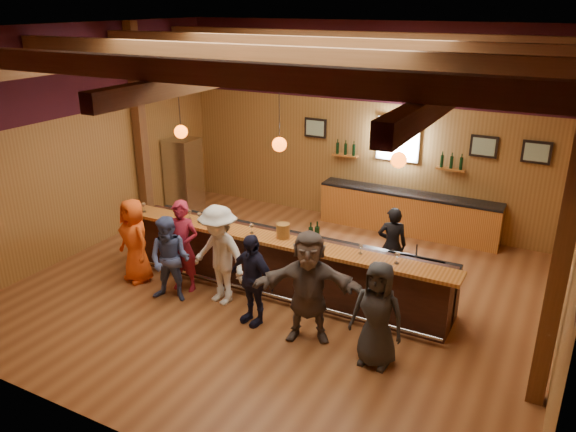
% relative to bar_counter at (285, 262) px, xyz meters
% --- Properties ---
extents(room, '(9.04, 9.00, 4.52)m').
position_rel_bar_counter_xyz_m(room, '(-0.02, -0.09, 2.69)').
color(room, brown).
rests_on(room, ground).
extents(bar_counter, '(6.30, 1.07, 1.11)m').
position_rel_bar_counter_xyz_m(bar_counter, '(0.00, 0.00, 0.00)').
color(bar_counter, black).
rests_on(bar_counter, ground).
extents(back_bar_cabinet, '(4.00, 0.52, 0.95)m').
position_rel_bar_counter_xyz_m(back_bar_cabinet, '(1.18, 3.57, -0.05)').
color(back_bar_cabinet, '#9B531C').
rests_on(back_bar_cabinet, ground).
extents(window, '(0.95, 0.09, 0.95)m').
position_rel_bar_counter_xyz_m(window, '(0.78, 3.80, 1.53)').
color(window, silver).
rests_on(window, room).
extents(framed_pictures, '(5.35, 0.05, 0.45)m').
position_rel_bar_counter_xyz_m(framed_pictures, '(1.65, 3.79, 1.58)').
color(framed_pictures, black).
rests_on(framed_pictures, room).
extents(wine_shelves, '(3.00, 0.18, 0.30)m').
position_rel_bar_counter_xyz_m(wine_shelves, '(0.78, 3.73, 1.10)').
color(wine_shelves, '#9B531C').
rests_on(wine_shelves, room).
extents(pendant_lights, '(4.24, 0.24, 1.37)m').
position_rel_bar_counter_xyz_m(pendant_lights, '(-0.02, -0.15, 2.19)').
color(pendant_lights, black).
rests_on(pendant_lights, room).
extents(stainless_fridge, '(0.70, 0.70, 1.80)m').
position_rel_bar_counter_xyz_m(stainless_fridge, '(-4.12, 2.45, 0.38)').
color(stainless_fridge, silver).
rests_on(stainless_fridge, ground).
extents(customer_orange, '(0.89, 0.72, 1.59)m').
position_rel_bar_counter_xyz_m(customer_orange, '(-2.58, -0.98, 0.27)').
color(customer_orange, '#F15416').
rests_on(customer_orange, ground).
extents(customer_redvest, '(0.68, 0.51, 1.67)m').
position_rel_bar_counter_xyz_m(customer_redvest, '(-1.59, -0.85, 0.32)').
color(customer_redvest, maroon).
rests_on(customer_redvest, ground).
extents(customer_denim, '(0.86, 0.75, 1.53)m').
position_rel_bar_counter_xyz_m(customer_denim, '(-1.54, -1.27, 0.24)').
color(customer_denim, '#4A5A94').
rests_on(customer_denim, ground).
extents(customer_white, '(1.25, 0.88, 1.76)m').
position_rel_bar_counter_xyz_m(customer_white, '(-0.75, -0.94, 0.36)').
color(customer_white, white).
rests_on(customer_white, ground).
extents(customer_navy, '(0.96, 0.58, 1.54)m').
position_rel_bar_counter_xyz_m(customer_navy, '(0.07, -1.24, 0.25)').
color(customer_navy, '#181931').
rests_on(customer_navy, ground).
extents(customer_brown, '(1.73, 1.08, 1.78)m').
position_rel_bar_counter_xyz_m(customer_brown, '(1.06, -1.24, 0.37)').
color(customer_brown, '#594D47').
rests_on(customer_brown, ground).
extents(customer_dark, '(0.78, 0.52, 1.59)m').
position_rel_bar_counter_xyz_m(customer_dark, '(2.20, -1.37, 0.27)').
color(customer_dark, '#28292B').
rests_on(customer_dark, ground).
extents(bartender, '(0.62, 0.51, 1.46)m').
position_rel_bar_counter_xyz_m(bartender, '(1.59, 1.15, 0.21)').
color(bartender, black).
rests_on(bartender, ground).
extents(ice_bucket, '(0.23, 0.23, 0.25)m').
position_rel_bar_counter_xyz_m(ice_bucket, '(0.10, -0.24, 0.71)').
color(ice_bucket, brown).
rests_on(ice_bucket, bar_counter).
extents(bottle_a, '(0.08, 0.08, 0.35)m').
position_rel_bar_counter_xyz_m(bottle_a, '(0.59, -0.20, 0.73)').
color(bottle_a, black).
rests_on(bottle_a, bar_counter).
extents(bottle_b, '(0.08, 0.08, 0.38)m').
position_rel_bar_counter_xyz_m(bottle_b, '(0.70, -0.17, 0.74)').
color(bottle_b, black).
rests_on(bottle_b, bar_counter).
extents(glass_a, '(0.09, 0.09, 0.19)m').
position_rel_bar_counter_xyz_m(glass_a, '(-2.84, -0.39, 0.73)').
color(glass_a, silver).
rests_on(glass_a, bar_counter).
extents(glass_b, '(0.09, 0.09, 0.19)m').
position_rel_bar_counter_xyz_m(glass_b, '(-1.85, -0.27, 0.73)').
color(glass_b, silver).
rests_on(glass_b, bar_counter).
extents(glass_c, '(0.09, 0.09, 0.20)m').
position_rel_bar_counter_xyz_m(glass_c, '(-1.58, -0.34, 0.73)').
color(glass_c, silver).
rests_on(glass_c, bar_counter).
extents(glass_d, '(0.08, 0.08, 0.18)m').
position_rel_bar_counter_xyz_m(glass_d, '(-1.01, -0.30, 0.72)').
color(glass_d, silver).
rests_on(glass_d, bar_counter).
extents(glass_e, '(0.08, 0.08, 0.18)m').
position_rel_bar_counter_xyz_m(glass_e, '(-0.48, -0.32, 0.72)').
color(glass_e, silver).
rests_on(glass_e, bar_counter).
extents(glass_f, '(0.09, 0.09, 0.20)m').
position_rel_bar_counter_xyz_m(glass_f, '(0.76, -0.41, 0.73)').
color(glass_f, silver).
rests_on(glass_f, bar_counter).
extents(glass_g, '(0.07, 0.07, 0.16)m').
position_rel_bar_counter_xyz_m(glass_g, '(1.50, -0.24, 0.71)').
color(glass_g, silver).
rests_on(glass_g, bar_counter).
extents(glass_h, '(0.08, 0.08, 0.19)m').
position_rel_bar_counter_xyz_m(glass_h, '(2.12, -0.31, 0.72)').
color(glass_h, silver).
rests_on(glass_h, bar_counter).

